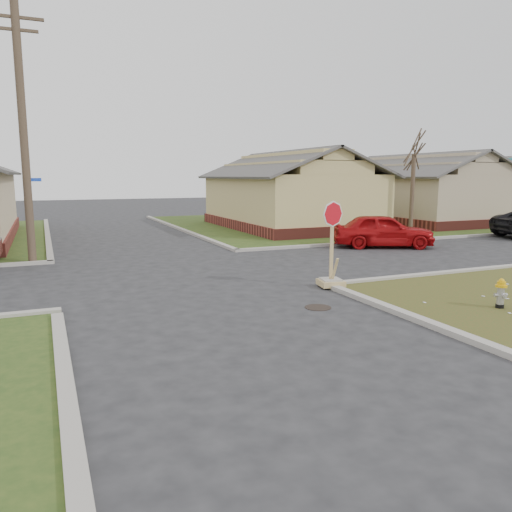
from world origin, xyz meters
name	(u,v)px	position (x,y,z in m)	size (l,w,h in m)	color
ground	(225,312)	(0.00, 0.00, 0.00)	(120.00, 120.00, 0.00)	#242426
verge_far_right	(426,219)	(22.00, 18.00, 0.03)	(37.00, 19.00, 0.05)	#2A4418
curbs	(173,274)	(0.00, 5.00, 0.00)	(80.00, 40.00, 0.12)	#A49E94
manhole	(318,307)	(2.20, -0.50, 0.01)	(0.64, 0.64, 0.01)	black
side_house_yellow	(289,192)	(10.00, 16.50, 2.19)	(7.60, 11.60, 4.70)	maroon
side_house_tan	(420,190)	(20.00, 16.50, 2.19)	(7.60, 11.60, 4.70)	maroon
utility_pole	(23,131)	(-4.20, 8.90, 4.66)	(1.80, 0.28, 9.00)	#3F3224
tree_mid_right	(412,195)	(14.00, 10.20, 2.15)	(0.22, 0.22, 4.20)	#3F3224
fire_hydrant	(501,292)	(6.06, -2.36, 0.44)	(0.26, 0.26, 0.71)	black
stop_sign	(331,268)	(3.65, 1.28, 0.57)	(0.68, 0.67, 2.41)	tan
red_sedan	(383,231)	(10.05, 7.35, 0.74)	(1.76, 4.37, 1.49)	#A90C0E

